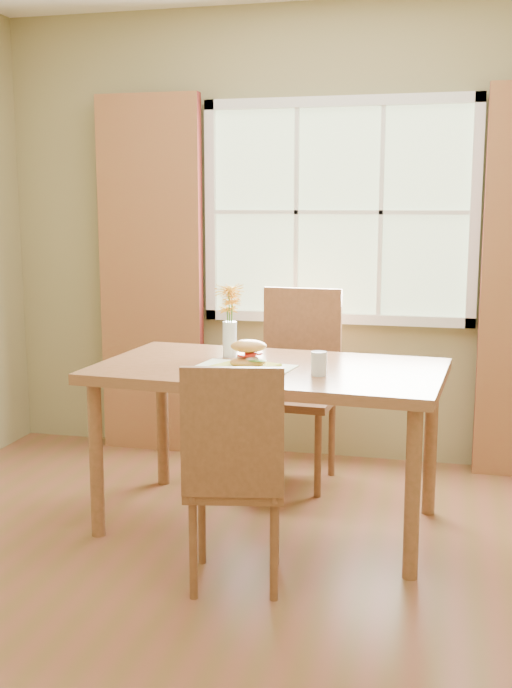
{
  "coord_description": "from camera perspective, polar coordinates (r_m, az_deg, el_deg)",
  "views": [
    {
      "loc": [
        0.66,
        -2.91,
        1.55
      ],
      "look_at": [
        -0.21,
        0.69,
        0.9
      ],
      "focal_mm": 42.0,
      "sensor_mm": 36.0,
      "label": 1
    }
  ],
  "objects": [
    {
      "name": "curtain_left",
      "position": [
        5.05,
        -7.45,
        4.72
      ],
      "size": [
        0.65,
        0.08,
        2.2
      ],
      "primitive_type": "cube",
      "color": "maroon",
      "rests_on": "room"
    },
    {
      "name": "flower_vase",
      "position": [
        4.01,
        -1.87,
        2.32
      ],
      "size": [
        0.15,
        0.15,
        0.37
      ],
      "color": "silver",
      "rests_on": "dining_table"
    },
    {
      "name": "window",
      "position": [
        4.83,
        5.87,
        9.27
      ],
      "size": [
        1.62,
        0.06,
        1.32
      ],
      "color": "#A9C091",
      "rests_on": "room"
    },
    {
      "name": "dining_table",
      "position": [
        3.83,
        0.95,
        -2.76
      ],
      "size": [
        1.68,
        1.03,
        0.79
      ],
      "rotation": [
        0.0,
        0.0,
        -0.07
      ],
      "color": "brown",
      "rests_on": "room"
    },
    {
      "name": "plate",
      "position": [
        3.7,
        -0.76,
        -1.73
      ],
      "size": [
        0.32,
        0.32,
        0.01
      ],
      "primitive_type": "cube",
      "rotation": [
        0.0,
        0.0,
        -0.42
      ],
      "color": "gold",
      "rests_on": "placemat"
    },
    {
      "name": "croissant_sandwich",
      "position": [
        3.68,
        -0.55,
        -0.7
      ],
      "size": [
        0.2,
        0.16,
        0.13
      ],
      "rotation": [
        0.0,
        0.0,
        0.29
      ],
      "color": "#F2C452",
      "rests_on": "plate"
    },
    {
      "name": "chair_far",
      "position": [
        4.53,
        2.98,
        -2.29
      ],
      "size": [
        0.48,
        0.48,
        1.08
      ],
      "rotation": [
        0.0,
        0.0,
        -0.06
      ],
      "color": "brown",
      "rests_on": "room"
    },
    {
      "name": "chair_near",
      "position": [
        3.22,
        -1.54,
        -8.75
      ],
      "size": [
        0.46,
        0.46,
        0.95
      ],
      "rotation": [
        0.0,
        0.0,
        0.2
      ],
      "color": "brown",
      "rests_on": "room"
    },
    {
      "name": "placemat",
      "position": [
        3.73,
        -1.05,
        -1.77
      ],
      "size": [
        0.49,
        0.39,
        0.01
      ],
      "primitive_type": "cube",
      "rotation": [
        0.0,
        0.0,
        -0.15
      ],
      "color": "beige",
      "rests_on": "dining_table"
    },
    {
      "name": "water_glass",
      "position": [
        3.6,
        4.48,
        -1.43
      ],
      "size": [
        0.07,
        0.07,
        0.11
      ],
      "color": "silver",
      "rests_on": "dining_table"
    },
    {
      "name": "room",
      "position": [
        2.99,
        0.9,
        6.08
      ],
      "size": [
        4.24,
        3.84,
        2.74
      ],
      "color": "brown",
      "rests_on": "ground"
    }
  ]
}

